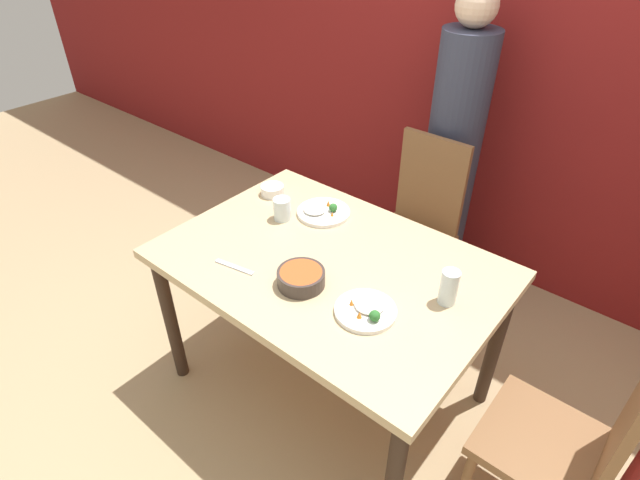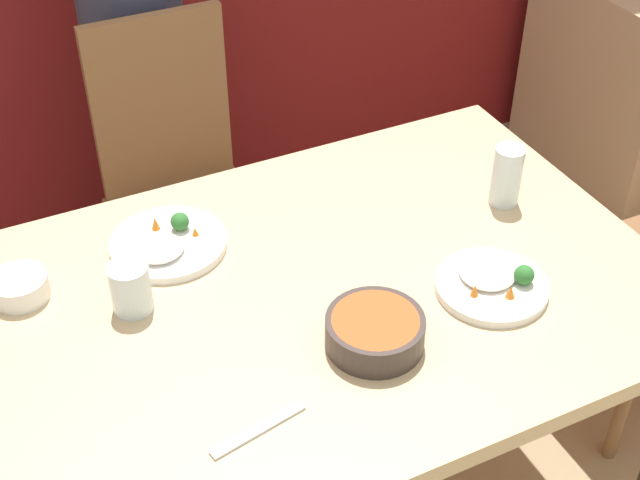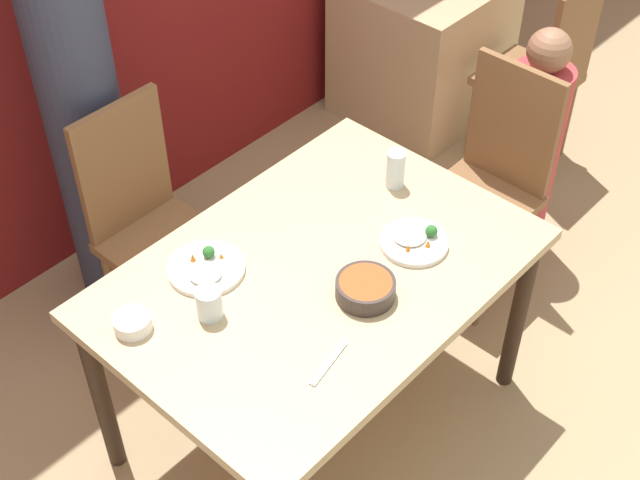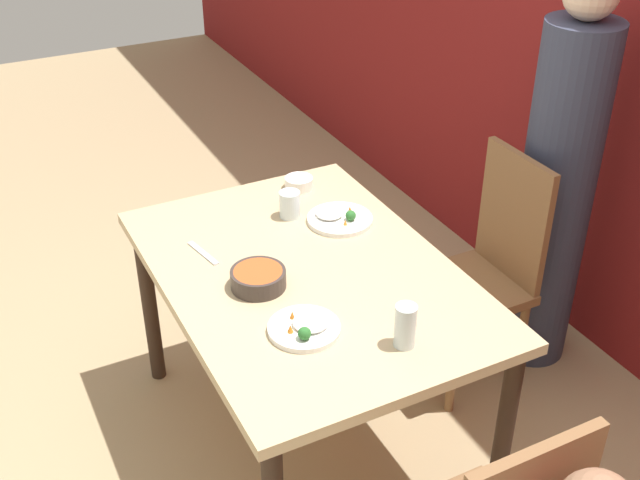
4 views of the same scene
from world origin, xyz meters
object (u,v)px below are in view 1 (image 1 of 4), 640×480
object	(u,v)px
glass_water_tall	(282,209)
person_adult	(451,160)
chair_adult_spot	(416,223)
plate_rice_adult	(367,310)
bowl_curry	(301,278)
chair_child_spot	(571,442)

from	to	relation	value
glass_water_tall	person_adult	bearing A→B (deg)	73.01
chair_adult_spot	plate_rice_adult	world-z (taller)	chair_adult_spot
chair_adult_spot	bowl_curry	distance (m)	1.04
chair_adult_spot	bowl_curry	world-z (taller)	chair_adult_spot
chair_child_spot	glass_water_tall	world-z (taller)	chair_child_spot
chair_adult_spot	bowl_curry	xyz separation A→B (m)	(0.06, -1.00, 0.29)
plate_rice_adult	bowl_curry	bearing A→B (deg)	-173.47
person_adult	glass_water_tall	distance (m)	1.07
chair_child_spot	bowl_curry	bearing A→B (deg)	-79.16
person_adult	glass_water_tall	world-z (taller)	person_adult
chair_child_spot	person_adult	xyz separation A→B (m)	(-1.07, 1.11, 0.26)
chair_child_spot	bowl_curry	world-z (taller)	chair_child_spot
chair_child_spot	bowl_curry	distance (m)	1.07
person_adult	plate_rice_adult	size ratio (longest dim) A/B	7.50
chair_adult_spot	plate_rice_adult	bearing A→B (deg)	-70.66
chair_adult_spot	person_adult	distance (m)	0.40
bowl_curry	glass_water_tall	size ratio (longest dim) A/B	1.78
person_adult	bowl_curry	size ratio (longest dim) A/B	9.15
chair_adult_spot	person_adult	size ratio (longest dim) A/B	0.59
bowl_curry	plate_rice_adult	bearing A→B (deg)	6.53
person_adult	plate_rice_adult	distance (m)	1.32
chair_child_spot	plate_rice_adult	bearing A→B (deg)	-77.52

